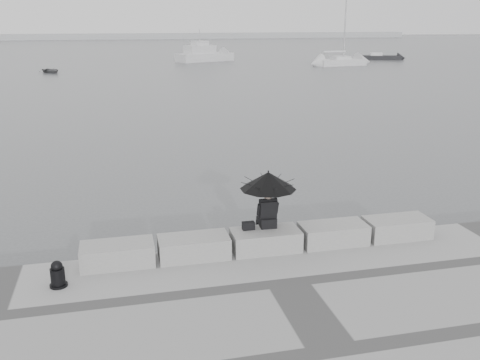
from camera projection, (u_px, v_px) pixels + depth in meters
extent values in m
plane|color=#4B4E51|center=(260.00, 261.00, 13.18)|extent=(360.00, 360.00, 0.00)
cube|color=gray|center=(118.00, 254.00, 11.79)|extent=(1.60, 0.80, 0.50)
cube|color=gray|center=(194.00, 247.00, 12.17)|extent=(1.60, 0.80, 0.50)
cube|color=gray|center=(266.00, 240.00, 12.54)|extent=(1.60, 0.80, 0.50)
cube|color=gray|center=(333.00, 234.00, 12.92)|extent=(1.60, 0.80, 0.50)
cube|color=gray|center=(397.00, 228.00, 13.29)|extent=(1.60, 0.80, 0.50)
sphere|color=#726056|center=(268.00, 195.00, 12.49)|extent=(0.21, 0.21, 0.21)
cylinder|color=black|center=(268.00, 193.00, 12.46)|extent=(0.02, 0.02, 1.00)
cone|color=black|center=(268.00, 181.00, 12.38)|extent=(1.32, 1.32, 0.41)
sphere|color=black|center=(268.00, 171.00, 12.31)|extent=(0.04, 0.04, 0.04)
cube|color=black|center=(248.00, 226.00, 12.50)|extent=(0.29, 0.16, 0.19)
cylinder|color=black|center=(59.00, 285.00, 10.89)|extent=(0.36, 0.36, 0.06)
cylinder|color=black|center=(58.00, 278.00, 10.84)|extent=(0.29, 0.29, 0.41)
sphere|color=black|center=(57.00, 266.00, 10.77)|extent=(0.24, 0.24, 0.24)
cube|color=#9DA0A2|center=(121.00, 36.00, 157.33)|extent=(180.00, 6.00, 1.60)
cube|color=silver|center=(340.00, 63.00, 68.45)|extent=(6.68, 3.41, 0.90)
cube|color=silver|center=(341.00, 58.00, 68.28)|extent=(2.46, 1.94, 0.50)
cylinder|color=#9C9C9F|center=(343.00, 10.00, 66.58)|extent=(0.16, 0.16, 12.00)
cylinder|color=#9C9C9F|center=(341.00, 53.00, 68.09)|extent=(3.55, 0.69, 0.10)
cube|color=silver|center=(205.00, 58.00, 75.30)|extent=(8.57, 5.91, 1.20)
cube|color=silver|center=(205.00, 50.00, 74.98)|extent=(4.62, 3.68, 1.20)
cube|color=silver|center=(205.00, 43.00, 74.72)|extent=(2.51, 2.30, 0.60)
cylinder|color=#9C9C9F|center=(205.00, 35.00, 74.41)|extent=(0.08, 0.08, 1.60)
cube|color=black|center=(382.00, 58.00, 78.34)|extent=(5.85, 3.42, 0.70)
cube|color=silver|center=(382.00, 54.00, 78.20)|extent=(2.00, 1.70, 0.50)
imported|color=slate|center=(51.00, 71.00, 59.14)|extent=(3.15, 2.71, 0.50)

